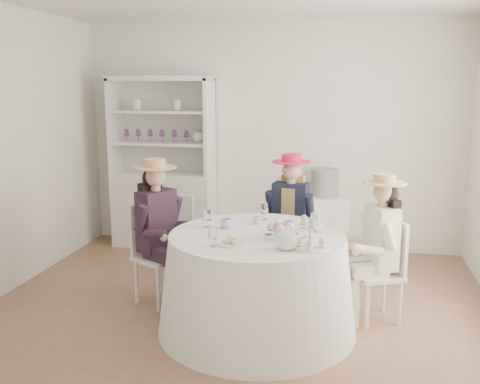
# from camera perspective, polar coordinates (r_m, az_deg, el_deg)

# --- Properties ---
(ground) EXTENTS (4.50, 4.50, 0.00)m
(ground) POSITION_cam_1_polar(r_m,az_deg,el_deg) (4.86, -0.24, -12.47)
(ground) COLOR brown
(ground) RESTS_ON ground
(wall_back) EXTENTS (4.50, 0.00, 4.50)m
(wall_back) POSITION_cam_1_polar(r_m,az_deg,el_deg) (6.44, 3.35, 5.94)
(wall_back) COLOR silver
(wall_back) RESTS_ON ground
(wall_front) EXTENTS (4.50, 0.00, 4.50)m
(wall_front) POSITION_cam_1_polar(r_m,az_deg,el_deg) (2.59, -9.21, -2.60)
(wall_front) COLOR silver
(wall_front) RESTS_ON ground
(tea_table) EXTENTS (1.60, 1.60, 0.80)m
(tea_table) POSITION_cam_1_polar(r_m,az_deg,el_deg) (4.37, 1.81, -9.61)
(tea_table) COLOR white
(tea_table) RESTS_ON ground
(hutch) EXTENTS (1.35, 0.81, 2.06)m
(hutch) POSITION_cam_1_polar(r_m,az_deg,el_deg) (6.60, -8.07, 0.58)
(hutch) COLOR silver
(hutch) RESTS_ON ground
(side_table) EXTENTS (0.58, 0.58, 0.70)m
(side_table) POSITION_cam_1_polar(r_m,az_deg,el_deg) (6.29, 8.85, -3.55)
(side_table) COLOR silver
(side_table) RESTS_ON ground
(hatbox) EXTENTS (0.33, 0.33, 0.31)m
(hatbox) POSITION_cam_1_polar(r_m,az_deg,el_deg) (6.18, 9.00, 1.00)
(hatbox) COLOR black
(hatbox) RESTS_ON side_table
(guest_left) EXTENTS (0.56, 0.52, 1.32)m
(guest_left) POSITION_cam_1_polar(r_m,az_deg,el_deg) (4.84, -8.70, -3.31)
(guest_left) COLOR silver
(guest_left) RESTS_ON ground
(guest_mid) EXTENTS (0.49, 0.52, 1.31)m
(guest_mid) POSITION_cam_1_polar(r_m,az_deg,el_deg) (5.21, 5.35, -2.20)
(guest_mid) COLOR silver
(guest_mid) RESTS_ON ground
(guest_right) EXTENTS (0.53, 0.48, 1.26)m
(guest_right) POSITION_cam_1_polar(r_m,az_deg,el_deg) (4.57, 14.59, -4.92)
(guest_right) COLOR silver
(guest_right) RESTS_ON ground
(spare_chair) EXTENTS (0.42, 0.42, 0.88)m
(spare_chair) POSITION_cam_1_polar(r_m,az_deg,el_deg) (5.56, -6.13, -4.20)
(spare_chair) COLOR silver
(spare_chair) RESTS_ON ground
(teacup_a) EXTENTS (0.10, 0.10, 0.07)m
(teacup_a) POSITION_cam_1_polar(r_m,az_deg,el_deg) (4.38, -1.51, -3.46)
(teacup_a) COLOR white
(teacup_a) RESTS_ON tea_table
(teacup_b) EXTENTS (0.07, 0.07, 0.06)m
(teacup_b) POSITION_cam_1_polar(r_m,az_deg,el_deg) (4.52, 1.72, -3.10)
(teacup_b) COLOR white
(teacup_b) RESTS_ON tea_table
(teacup_c) EXTENTS (0.10, 0.10, 0.06)m
(teacup_c) POSITION_cam_1_polar(r_m,az_deg,el_deg) (4.38, 5.23, -3.59)
(teacup_c) COLOR white
(teacup_c) RESTS_ON tea_table
(flower_bowl) EXTENTS (0.19, 0.19, 0.05)m
(flower_bowl) POSITION_cam_1_polar(r_m,az_deg,el_deg) (4.19, 4.92, -4.41)
(flower_bowl) COLOR white
(flower_bowl) RESTS_ON tea_table
(flower_arrangement) EXTENTS (0.18, 0.19, 0.07)m
(flower_arrangement) POSITION_cam_1_polar(r_m,az_deg,el_deg) (4.09, 4.40, -3.83)
(flower_arrangement) COLOR #D86C8D
(flower_arrangement) RESTS_ON tea_table
(table_teapot) EXTENTS (0.24, 0.17, 0.18)m
(table_teapot) POSITION_cam_1_polar(r_m,az_deg,el_deg) (3.85, 5.01, -5.06)
(table_teapot) COLOR white
(table_teapot) RESTS_ON tea_table
(sandwich_plate) EXTENTS (0.23, 0.23, 0.05)m
(sandwich_plate) POSITION_cam_1_polar(r_m,az_deg,el_deg) (3.97, -0.73, -5.40)
(sandwich_plate) COLOR white
(sandwich_plate) RESTS_ON tea_table
(cupcake_stand) EXTENTS (0.25, 0.25, 0.23)m
(cupcake_stand) POSITION_cam_1_polar(r_m,az_deg,el_deg) (3.89, 7.53, -4.76)
(cupcake_stand) COLOR white
(cupcake_stand) RESTS_ON tea_table
(stemware_set) EXTENTS (0.96, 0.93, 0.15)m
(stemware_set) POSITION_cam_1_polar(r_m,az_deg,el_deg) (4.22, 1.85, -3.53)
(stemware_set) COLOR white
(stemware_set) RESTS_ON tea_table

